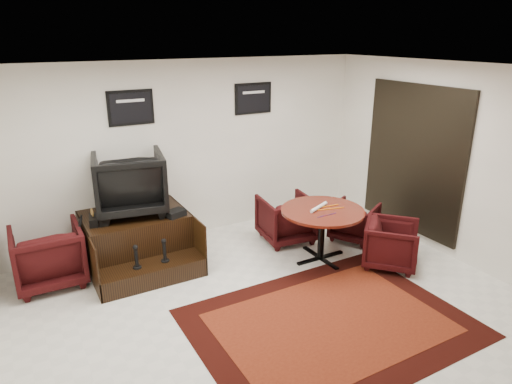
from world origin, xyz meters
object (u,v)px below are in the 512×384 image
at_px(shine_chair, 129,180).
at_px(table_chair_back, 286,216).
at_px(armchair_side, 48,253).
at_px(table_chair_window, 354,219).
at_px(shine_podium, 138,241).
at_px(meeting_table, 322,216).
at_px(table_chair_corner, 391,242).

bearing_deg(shine_chair, table_chair_back, 177.60).
xyz_separation_m(armchair_side, table_chair_back, (3.45, -0.39, -0.04)).
bearing_deg(table_chair_back, shine_chair, -5.99).
bearing_deg(table_chair_window, shine_chair, 43.66).
distance_m(shine_podium, table_chair_back, 2.31).
relative_size(shine_podium, meeting_table, 1.23).
distance_m(table_chair_window, table_chair_corner, 0.96).
bearing_deg(shine_chair, shine_podium, 100.77).
relative_size(table_chair_window, table_chair_corner, 0.92).
xyz_separation_m(armchair_side, table_chair_window, (4.43, -0.90, -0.10)).
xyz_separation_m(shine_podium, table_chair_corner, (3.11, -1.84, 0.03)).
distance_m(armchair_side, meeting_table, 3.74).
xyz_separation_m(shine_chair, table_chair_back, (2.28, -0.53, -0.82)).
height_order(table_chair_window, table_chair_corner, table_chair_corner).
bearing_deg(table_chair_back, table_chair_corner, 126.91).
bearing_deg(table_chair_corner, shine_podium, 106.82).
height_order(meeting_table, table_chair_corner, meeting_table).
xyz_separation_m(table_chair_back, table_chair_window, (0.98, -0.50, -0.07)).
distance_m(shine_podium, armchair_side, 1.18).
relative_size(shine_podium, table_chair_corner, 2.01).
xyz_separation_m(armchair_side, meeting_table, (3.54, -1.21, 0.25)).
xyz_separation_m(table_chair_back, table_chair_corner, (0.83, -1.45, -0.04)).
height_order(shine_podium, meeting_table, meeting_table).
distance_m(shine_chair, meeting_table, 2.77).
height_order(armchair_side, table_chair_window, armchair_side).
distance_m(meeting_table, table_chair_window, 1.01).
relative_size(meeting_table, table_chair_window, 1.78).
xyz_separation_m(shine_podium, table_chair_back, (2.28, -0.39, 0.06)).
bearing_deg(shine_chair, table_chair_corner, 158.20).
distance_m(shine_podium, meeting_table, 2.67).
bearing_deg(meeting_table, shine_podium, 153.10).
bearing_deg(shine_podium, table_chair_window, -15.28).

